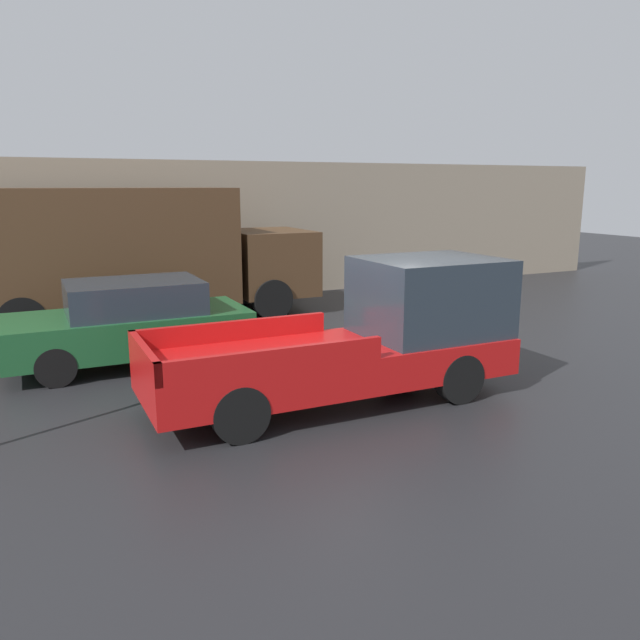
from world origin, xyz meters
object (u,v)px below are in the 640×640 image
object	(u,v)px
car	(131,322)
delivery_truck	(113,252)
pickup_truck	(371,335)
newspaper_box	(34,296)

from	to	relation	value
car	delivery_truck	bearing A→B (deg)	86.45
delivery_truck	pickup_truck	bearing A→B (deg)	-68.35
newspaper_box	delivery_truck	bearing A→B (deg)	-47.42
pickup_truck	newspaper_box	world-z (taller)	pickup_truck
car	newspaper_box	xyz separation A→B (m)	(-1.52, 5.57, -0.29)
pickup_truck	car	xyz separation A→B (m)	(-3.06, 3.46, -0.19)
car	delivery_truck	size ratio (longest dim) A/B	0.48
delivery_truck	newspaper_box	world-z (taller)	delivery_truck
delivery_truck	newspaper_box	distance (m)	2.86
pickup_truck	delivery_truck	xyz separation A→B (m)	(-2.83, 7.13, 0.74)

